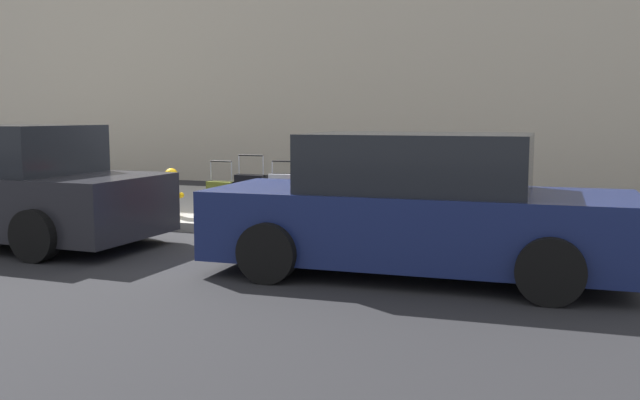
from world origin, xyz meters
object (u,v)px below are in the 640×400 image
Objects in this scene: bollard_post at (134,194)px; parked_car_navy_0 at (417,209)px; suitcase_teal_0 at (416,204)px; suitcase_black_5 at (251,198)px; suitcase_navy_1 at (381,202)px; suitcase_red_3 at (315,199)px; suitcase_olive_6 at (222,200)px; parked_car_charcoal_1 at (2,188)px; suitcase_maroon_2 at (347,208)px; suitcase_silver_4 at (285,198)px; fire_hydrant at (172,191)px.

parked_car_navy_0 is (-5.10, 2.03, 0.24)m from bollard_post.
suitcase_black_5 is (2.53, 0.09, -0.00)m from suitcase_teal_0.
suitcase_navy_1 is 0.80× the size of suitcase_red_3.
suitcase_teal_0 is 3.04m from suitcase_olive_6.
parked_car_charcoal_1 is (2.24, 2.13, 0.32)m from suitcase_olive_6.
bollard_post is at bearing 1.59° from suitcase_maroon_2.
bollard_post is at bearing -21.74° from parked_car_navy_0.
suitcase_navy_1 is 0.18× the size of parked_car_charcoal_1.
suitcase_silver_4 is 3.95m from parked_car_charcoal_1.
suitcase_olive_6 is 3.11m from parked_car_charcoal_1.
parked_car_charcoal_1 is at bearing 58.91° from fire_hydrant.
parked_car_charcoal_1 is (5.29, 2.21, 0.25)m from suitcase_teal_0.
fire_hydrant reaches higher than bollard_post.
suitcase_olive_6 reaches higher than suitcase_navy_1.
suitcase_teal_0 is at bearing -179.65° from fire_hydrant.
bollard_post is (3.58, 0.10, 0.07)m from suitcase_maroon_2.
suitcase_maroon_2 is at bearing 7.16° from suitcase_navy_1.
suitcase_maroon_2 reaches higher than fire_hydrant.
suitcase_olive_6 is at bearing 176.54° from fire_hydrant.
suitcase_maroon_2 reaches higher than bollard_post.
suitcase_teal_0 is at bearing -178.04° from suitcase_black_5.
suitcase_black_5 is 1.48× the size of bollard_post.
suitcase_red_3 is at bearing -179.80° from suitcase_olive_6.
suitcase_black_5 reaches higher than suitcase_navy_1.
suitcase_black_5 is at bearing 179.29° from suitcase_olive_6.
suitcase_navy_1 is at bearing 179.94° from suitcase_silver_4.
fire_hydrant is 0.17× the size of parked_car_charcoal_1.
suitcase_black_5 is (2.02, 0.07, -0.02)m from suitcase_navy_1.
parked_car_charcoal_1 is at bearing 26.49° from suitcase_maroon_2.
parked_car_navy_0 is at bearing 149.10° from suitcase_olive_6.
parked_car_charcoal_1 is (3.79, 2.13, 0.23)m from suitcase_red_3.
parked_car_charcoal_1 is (4.28, 2.13, 0.34)m from suitcase_maroon_2.
suitcase_maroon_2 is at bearing 179.02° from fire_hydrant.
bollard_post is (3.09, 0.10, -0.04)m from suitcase_red_3.
suitcase_navy_1 is 1.17× the size of bollard_post.
fire_hydrant is (0.93, -0.06, 0.10)m from suitcase_olive_6.
suitcase_black_5 is (1.52, 0.01, 0.08)m from suitcase_maroon_2.
suitcase_navy_1 is at bearing -176.37° from suitcase_red_3.
suitcase_teal_0 is 1.23× the size of suitcase_navy_1.
parked_car_charcoal_1 is (4.78, 2.20, 0.24)m from suitcase_navy_1.
parked_car_charcoal_1 is at bearing 24.67° from suitcase_navy_1.
suitcase_maroon_2 is at bearing -179.85° from suitcase_olive_6.
suitcase_navy_1 is at bearing -172.84° from suitcase_maroon_2.
bollard_post is (2.58, 0.16, -0.02)m from suitcase_silver_4.
suitcase_silver_4 is at bearing -176.10° from suitcase_olive_6.
parked_car_navy_0 is at bearing 138.96° from suitcase_silver_4.
suitcase_olive_6 is at bearing 3.90° from suitcase_silver_4.
suitcase_navy_1 is 4.09m from bollard_post.
suitcase_navy_1 is 1.05× the size of fire_hydrant.
suitcase_olive_6 is at bearing -176.52° from bollard_post.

